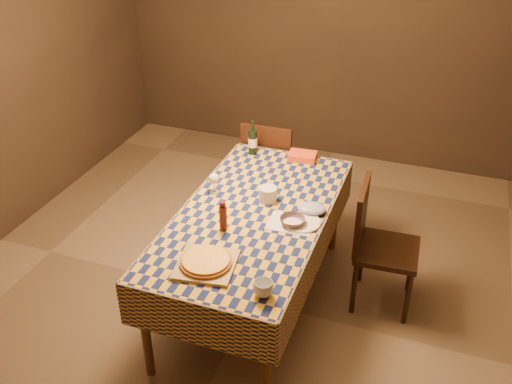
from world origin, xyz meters
TOP-DOWN VIEW (x-y plane):
  - room at (0.00, 0.00)m, footprint 5.00×5.10m
  - dining_table at (0.00, 0.00)m, footprint 0.94×1.84m
  - cutting_board at (-0.06, -0.61)m, footprint 0.37×0.37m
  - pizza at (-0.06, -0.61)m, footprint 0.35×0.35m
  - pepper_mill at (-0.11, -0.24)m, footprint 0.05×0.05m
  - bowl at (0.28, -0.04)m, footprint 0.19×0.19m
  - wine_glass at (-0.34, 0.15)m, footprint 0.07×0.07m
  - wine_bottle at (-0.29, 0.79)m, footprint 0.09×0.09m
  - deli_tub at (0.04, 0.17)m, footprint 0.16×0.16m
  - takeout_container at (0.10, 0.83)m, footprint 0.22×0.16m
  - white_plate at (0.33, -0.01)m, footprint 0.28×0.28m
  - tumbler at (0.32, -0.73)m, footprint 0.12×0.12m
  - flour_patch at (0.26, -0.04)m, footprint 0.29×0.23m
  - flour_bag at (0.35, 0.14)m, footprint 0.23×0.20m
  - chair_far at (-0.25, 1.08)m, footprint 0.43×0.44m
  - chair_right at (0.77, 0.32)m, footprint 0.45×0.44m

SIDE VIEW (x-z plane):
  - chair_far at x=-0.25m, z-range 0.06..0.99m
  - chair_right at x=0.77m, z-range 0.06..0.99m
  - dining_table at x=0.00m, z-range 0.31..1.08m
  - flour_patch at x=0.26m, z-range 0.77..0.77m
  - white_plate at x=0.33m, z-range 0.77..0.78m
  - cutting_board at x=-0.06m, z-range 0.77..0.79m
  - bowl at x=0.28m, z-range 0.77..0.82m
  - takeout_container at x=0.10m, z-range 0.77..0.82m
  - flour_bag at x=0.35m, z-range 0.77..0.83m
  - pizza at x=-0.06m, z-range 0.79..0.82m
  - tumbler at x=0.32m, z-range 0.77..0.86m
  - deli_tub at x=0.04m, z-range 0.77..0.87m
  - pepper_mill at x=-0.11m, z-range 0.76..0.97m
  - wine_bottle at x=-0.29m, z-range 0.74..1.01m
  - wine_glass at x=-0.34m, z-range 0.80..0.95m
  - room at x=0.00m, z-range 0.00..2.70m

